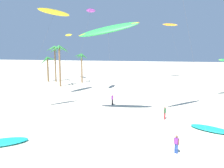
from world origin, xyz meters
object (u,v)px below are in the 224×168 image
flying_kite_3 (55,12)px  person_near_left (165,112)px  flying_kite_1 (91,11)px  grounded_kite_0 (1,142)px  palm_tree_2 (48,62)px  person_near_right (112,99)px  flying_kite_0 (170,25)px  person_foreground_walker (176,143)px  palm_tree_1 (59,53)px  flying_kite_8 (108,30)px  palm_tree_3 (81,59)px  palm_tree_0 (55,52)px  flying_kite_4 (69,35)px  grounded_kite_2 (211,129)px

flying_kite_3 → person_near_left: bearing=-28.7°
flying_kite_1 → grounded_kite_0: (-1.08, -26.10, -16.00)m
palm_tree_2 → person_near_right: bearing=-44.0°
palm_tree_2 → flying_kite_0: bearing=23.6°
person_near_left → person_foreground_walker: bearing=-85.5°
palm_tree_1 → flying_kite_8: size_ratio=0.76×
palm_tree_1 → palm_tree_3: palm_tree_1 is taller
palm_tree_1 → person_near_right: size_ratio=5.64×
palm_tree_0 → flying_kite_4: flying_kite_4 is taller
flying_kite_4 → palm_tree_3: bearing=-43.7°
palm_tree_1 → palm_tree_2: (-6.54, 6.80, -2.41)m
palm_tree_1 → person_foreground_walker: 39.07m
flying_kite_0 → grounded_kite_0: 57.04m
flying_kite_3 → palm_tree_3: bearing=93.1°
flying_kite_4 → flying_kite_8: (18.78, -32.25, -1.37)m
palm_tree_0 → palm_tree_2: size_ratio=1.43×
flying_kite_0 → grounded_kite_0: bearing=-108.3°
palm_tree_0 → flying_kite_4: 7.18m
person_foreground_walker → person_near_right: person_near_right is taller
flying_kite_0 → grounded_kite_0: size_ratio=3.24×
palm_tree_3 → flying_kite_3: 18.75m
flying_kite_1 → flying_kite_8: size_ratio=1.32×
flying_kite_1 → grounded_kite_0: size_ratio=3.28×
palm_tree_0 → person_near_left: (27.99, -27.20, -7.20)m
flying_kite_0 → flying_kite_1: (-16.15, -25.99, 0.40)m
flying_kite_1 → flying_kite_8: flying_kite_1 is taller
palm_tree_2 → flying_kite_3: flying_kite_3 is taller
person_near_left → flying_kite_8: bearing=178.5°
flying_kite_0 → palm_tree_0: bearing=-154.9°
flying_kite_8 → grounded_kite_2: (12.22, -3.24, -11.08)m
palm_tree_2 → grounded_kite_2: bearing=-40.9°
palm_tree_0 → flying_kite_1: (13.79, -11.95, 8.09)m
flying_kite_1 → grounded_kite_2: size_ratio=3.65×
palm_tree_2 → flying_kite_8: flying_kite_8 is taller
flying_kite_4 → grounded_kite_2: size_ratio=2.89×
flying_kite_8 → person_near_left: flying_kite_8 is taller
palm_tree_2 → person_near_left: 40.84m
grounded_kite_2 → palm_tree_0: bearing=137.3°
palm_tree_2 → flying_kite_8: size_ratio=0.53×
flying_kite_8 → person_foreground_walker: 16.28m
flying_kite_1 → person_near_right: size_ratio=9.78×
palm_tree_1 → flying_kite_1: (9.38, -5.16, 8.40)m
palm_tree_0 → flying_kite_4: size_ratio=0.73×
palm_tree_3 → flying_kite_1: 16.80m
flying_kite_1 → flying_kite_3: bearing=-141.0°
flying_kite_1 → person_foreground_walker: 32.61m
grounded_kite_2 → person_foreground_walker: (-4.10, -6.31, 0.69)m
person_near_left → flying_kite_4: bearing=128.9°
flying_kite_0 → flying_kite_3: flying_kite_0 is taller
grounded_kite_0 → person_near_left: person_near_left is taller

